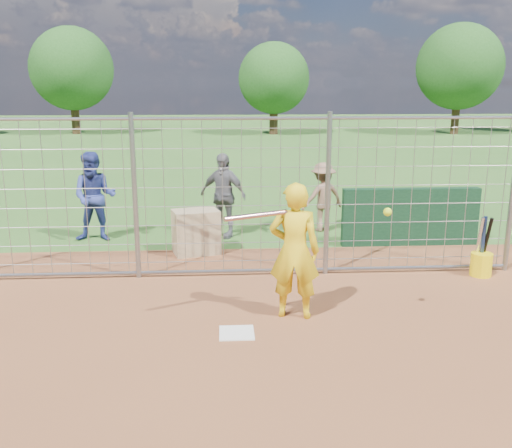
{
  "coord_description": "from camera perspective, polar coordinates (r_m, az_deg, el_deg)",
  "views": [
    {
      "loc": [
        -0.15,
        -6.72,
        3.02
      ],
      "look_at": [
        0.3,
        0.8,
        1.15
      ],
      "focal_mm": 40.0,
      "sensor_mm": 36.0,
      "label": 1
    }
  ],
  "objects": [
    {
      "name": "ground",
      "position": [
        7.37,
        -1.99,
        -10.26
      ],
      "size": [
        100.0,
        100.0,
        0.0
      ],
      "primitive_type": "plane",
      "color": "#2D591E",
      "rests_on": "ground"
    },
    {
      "name": "home_plate",
      "position": [
        7.18,
        -1.95,
        -10.84
      ],
      "size": [
        0.43,
        0.43,
        0.02
      ],
      "primitive_type": "cube",
      "color": "silver",
      "rests_on": "ground"
    },
    {
      "name": "dugout_wall",
      "position": [
        11.19,
        15.16,
        0.69
      ],
      "size": [
        2.6,
        0.2,
        1.1
      ],
      "primitive_type": "cube",
      "color": "#11381E",
      "rests_on": "ground"
    },
    {
      "name": "batter",
      "position": [
        7.4,
        3.86,
        -2.72
      ],
      "size": [
        0.73,
        0.55,
        1.81
      ],
      "primitive_type": "imported",
      "rotation": [
        0.0,
        0.0,
        2.94
      ],
      "color": "yellow",
      "rests_on": "ground"
    },
    {
      "name": "bystander_a",
      "position": [
        11.49,
        -15.83,
        2.63
      ],
      "size": [
        0.86,
        0.68,
        1.75
      ],
      "primitive_type": "imported",
      "rotation": [
        0.0,
        0.0,
        -0.02
      ],
      "color": "navy",
      "rests_on": "ground"
    },
    {
      "name": "bystander_b",
      "position": [
        11.37,
        -3.33,
        2.88
      ],
      "size": [
        1.07,
        0.83,
        1.69
      ],
      "primitive_type": "imported",
      "rotation": [
        0.0,
        0.0,
        -0.49
      ],
      "color": "slate",
      "rests_on": "ground"
    },
    {
      "name": "bystander_c",
      "position": [
        11.92,
        6.7,
        2.71
      ],
      "size": [
        1.06,
        0.83,
        1.44
      ],
      "primitive_type": "imported",
      "rotation": [
        0.0,
        0.0,
        3.5
      ],
      "color": "#815C46",
      "rests_on": "ground"
    },
    {
      "name": "equipment_bin",
      "position": [
        10.36,
        -6.01,
        -0.79
      ],
      "size": [
        0.92,
        0.74,
        0.8
      ],
      "primitive_type": "cube",
      "rotation": [
        0.0,
        0.0,
        0.27
      ],
      "color": "tan",
      "rests_on": "ground"
    },
    {
      "name": "equipment_in_play",
      "position": [
        6.98,
        3.2,
        0.94
      ],
      "size": [
        2.05,
        0.42,
        0.14
      ],
      "color": "silver",
      "rests_on": "ground"
    },
    {
      "name": "bucket_with_bats",
      "position": [
        9.83,
        21.61,
        -3.47
      ],
      "size": [
        0.34,
        0.35,
        0.98
      ],
      "color": "yellow",
      "rests_on": "ground"
    },
    {
      "name": "backstop_fence",
      "position": [
        8.9,
        -2.4,
        2.51
      ],
      "size": [
        9.08,
        0.08,
        2.6
      ],
      "color": "gray",
      "rests_on": "ground"
    },
    {
      "name": "tree_line",
      "position": [
        35.01,
        2.0,
        15.05
      ],
      "size": [
        44.66,
        6.72,
        6.48
      ],
      "color": "#3F2B19",
      "rests_on": "ground"
    }
  ]
}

